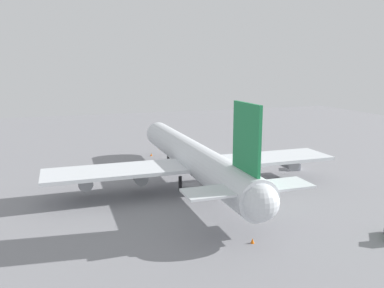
{
  "coord_description": "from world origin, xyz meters",
  "views": [
    {
      "loc": [
        -76.46,
        26.04,
        25.26
      ],
      "look_at": [
        0.0,
        0.0,
        8.96
      ],
      "focal_mm": 36.54,
      "sensor_mm": 36.0,
      "label": 1
    }
  ],
  "objects_px": {
    "safety_cone_nose": "(151,154)",
    "safety_cone_tail": "(252,241)",
    "cargo_airplane": "(192,157)",
    "cargo_container_fore": "(296,165)"
  },
  "relations": [
    {
      "from": "safety_cone_nose",
      "to": "safety_cone_tail",
      "type": "bearing_deg",
      "value": -178.7
    },
    {
      "from": "cargo_airplane",
      "to": "cargo_container_fore",
      "type": "bearing_deg",
      "value": -81.65
    },
    {
      "from": "cargo_container_fore",
      "to": "safety_cone_tail",
      "type": "bearing_deg",
      "value": 138.72
    },
    {
      "from": "safety_cone_nose",
      "to": "cargo_airplane",
      "type": "bearing_deg",
      "value": -175.82
    },
    {
      "from": "cargo_airplane",
      "to": "safety_cone_nose",
      "type": "relative_size",
      "value": 82.69
    },
    {
      "from": "cargo_airplane",
      "to": "safety_cone_nose",
      "type": "bearing_deg",
      "value": 4.18
    },
    {
      "from": "cargo_container_fore",
      "to": "safety_cone_tail",
      "type": "xyz_separation_m",
      "value": [
        -33.53,
        29.44,
        -0.52
      ]
    },
    {
      "from": "cargo_container_fore",
      "to": "safety_cone_nose",
      "type": "relative_size",
      "value": 4.6
    },
    {
      "from": "cargo_container_fore",
      "to": "safety_cone_nose",
      "type": "bearing_deg",
      "value": 50.22
    },
    {
      "from": "safety_cone_nose",
      "to": "safety_cone_tail",
      "type": "height_order",
      "value": "safety_cone_nose"
    }
  ]
}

